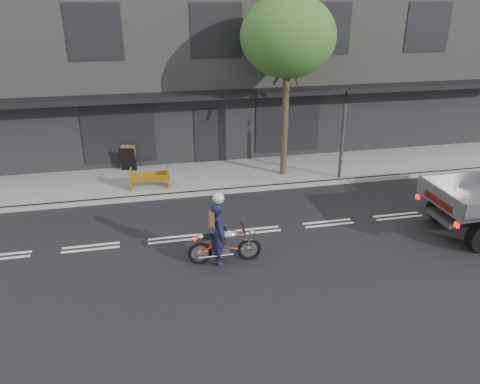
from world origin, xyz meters
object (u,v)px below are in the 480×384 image
street_tree (288,37)px  traffic_light_pole (342,140)px  sandwich_board (128,159)px  motorcycle (225,244)px  rider (219,233)px  construction_barrier (150,179)px

street_tree → traffic_light_pole: street_tree is taller
street_tree → sandwich_board: (-5.93, 1.60, -4.64)m
motorcycle → sandwich_board: size_ratio=2.04×
rider → street_tree: bearing=-28.9°
street_tree → sandwich_board: street_tree is taller
sandwich_board → rider: bearing=-55.4°
motorcycle → sandwich_board: sandwich_board is taller
construction_barrier → traffic_light_pole: bearing=-2.3°
rider → construction_barrier: 5.42m
traffic_light_pole → motorcycle: bearing=-137.9°
street_tree → traffic_light_pole: size_ratio=1.93×
traffic_light_pole → rider: traffic_light_pole is taller
construction_barrier → street_tree: bearing=6.3°
motorcycle → rider: rider is taller
street_tree → motorcycle: street_tree is taller
traffic_light_pole → sandwich_board: 8.36m
street_tree → motorcycle: (-3.40, -5.74, -4.75)m
street_tree → rider: 8.06m
sandwich_board → traffic_light_pole: bearing=-0.6°
motorcycle → construction_barrier: (-1.75, 5.17, 0.02)m
traffic_light_pole → construction_barrier: 7.24m
street_tree → motorcycle: 8.19m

